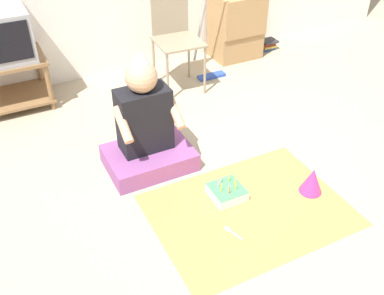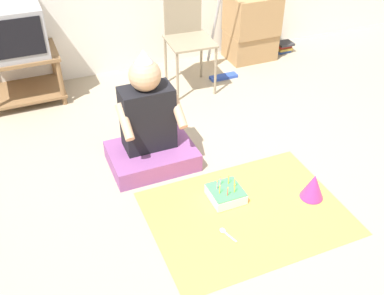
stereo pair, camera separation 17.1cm
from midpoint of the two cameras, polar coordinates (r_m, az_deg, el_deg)
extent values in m
plane|color=tan|center=(3.16, 8.87, -5.70)|extent=(16.00, 16.00, 0.00)
cube|color=olive|center=(4.22, -20.06, 10.95)|extent=(0.65, 0.50, 0.03)
cube|color=olive|center=(4.37, -19.11, 6.75)|extent=(0.65, 0.50, 0.02)
cylinder|color=olive|center=(4.13, -15.17, 8.07)|extent=(0.04, 0.04, 0.45)
cylinder|color=olive|center=(4.52, -16.15, 10.39)|extent=(0.04, 0.04, 0.45)
cube|color=#99999E|center=(4.14, -20.71, 13.75)|extent=(0.51, 0.47, 0.42)
cube|color=black|center=(3.91, -20.42, 12.79)|extent=(0.45, 0.01, 0.32)
cube|color=gray|center=(4.15, 0.95, 13.32)|extent=(0.42, 0.43, 0.02)
cube|color=gray|center=(4.25, 0.02, 16.80)|extent=(0.35, 0.04, 0.40)
cylinder|color=gray|center=(4.04, -0.60, 8.91)|extent=(0.02, 0.02, 0.47)
cylinder|color=gray|center=(4.16, 4.20, 9.65)|extent=(0.02, 0.02, 0.47)
cylinder|color=gray|center=(4.36, -2.23, 11.02)|extent=(0.02, 0.02, 0.47)
cylinder|color=gray|center=(4.47, 2.30, 11.67)|extent=(0.02, 0.02, 0.47)
cube|color=#A87F51|center=(4.97, 8.36, 12.73)|extent=(0.49, 0.37, 0.28)
cube|color=#A87F51|center=(4.84, 8.72, 16.39)|extent=(0.49, 0.41, 0.39)
cube|color=#2D4CB2|center=(4.55, 5.12, 8.92)|extent=(0.28, 0.09, 0.03)
cylinder|color=#B7B7BC|center=(4.47, 4.39, 16.82)|extent=(0.03, 0.41, 1.18)
cube|color=#284793|center=(5.22, 12.39, 11.91)|extent=(0.16, 0.10, 0.03)
cube|color=#A88933|center=(5.21, 12.48, 12.20)|extent=(0.16, 0.13, 0.03)
cube|color=#B72D28|center=(5.20, 12.58, 12.49)|extent=(0.14, 0.10, 0.03)
cube|color=#333338|center=(5.19, 12.67, 12.76)|extent=(0.17, 0.15, 0.02)
cube|color=#8C4C8C|center=(3.33, -3.64, -1.11)|extent=(0.62, 0.45, 0.14)
cube|color=black|center=(3.20, -4.12, 3.74)|extent=(0.37, 0.21, 0.47)
sphere|color=tan|center=(3.03, -4.40, 9.12)|extent=(0.22, 0.22, 0.22)
cone|color=silver|center=(2.97, -4.52, 11.52)|extent=(0.12, 0.12, 0.09)
cylinder|color=tan|center=(3.02, -6.91, 3.21)|extent=(0.06, 0.25, 0.20)
cylinder|color=tan|center=(3.12, -0.24, 4.69)|extent=(0.06, 0.25, 0.20)
cube|color=#EFA84C|center=(3.00, 8.60, -8.23)|extent=(1.26, 0.94, 0.01)
cube|color=white|center=(3.06, 5.92, -5.95)|extent=(0.22, 0.22, 0.07)
cube|color=#4CB266|center=(3.04, 5.96, -5.40)|extent=(0.22, 0.22, 0.01)
cylinder|color=yellow|center=(3.04, 7.01, -4.67)|extent=(0.01, 0.01, 0.07)
sphere|color=#FFCC4C|center=(3.01, 7.07, -4.09)|extent=(0.01, 0.01, 0.01)
cylinder|color=yellow|center=(3.06, 6.26, -4.25)|extent=(0.01, 0.01, 0.07)
sphere|color=#FFCC4C|center=(3.04, 6.31, -3.67)|extent=(0.01, 0.01, 0.01)
cylinder|color=#E58CCC|center=(3.05, 5.21, -4.39)|extent=(0.01, 0.01, 0.07)
sphere|color=#FFCC4C|center=(3.02, 5.25, -3.80)|extent=(0.01, 0.01, 0.01)
cylinder|color=#E58CCC|center=(3.01, 4.84, -4.92)|extent=(0.01, 0.01, 0.07)
sphere|color=#FFCC4C|center=(2.99, 4.88, -4.34)|extent=(0.01, 0.01, 0.01)
cylinder|color=yellow|center=(2.98, 5.18, -5.47)|extent=(0.01, 0.01, 0.07)
sphere|color=#FFCC4C|center=(2.96, 5.22, -4.88)|extent=(0.01, 0.01, 0.01)
cylinder|color=#EA4C4C|center=(2.97, 6.20, -5.73)|extent=(0.01, 0.01, 0.07)
sphere|color=#FFCC4C|center=(2.94, 6.25, -5.14)|extent=(0.01, 0.01, 0.01)
cylinder|color=yellow|center=(3.00, 7.06, -5.31)|extent=(0.01, 0.01, 0.07)
sphere|color=#FFCC4C|center=(2.97, 7.12, -4.73)|extent=(0.01, 0.01, 0.01)
cone|color=#CC338C|center=(3.15, 16.67, -4.76)|extent=(0.16, 0.16, 0.19)
ellipsoid|color=white|center=(2.86, 5.67, -10.49)|extent=(0.04, 0.05, 0.01)
cube|color=white|center=(2.83, 6.69, -11.29)|extent=(0.04, 0.10, 0.01)
camera|label=1|loc=(0.09, -88.34, 1.21)|focal=42.00mm
camera|label=2|loc=(0.09, 91.66, -1.21)|focal=42.00mm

